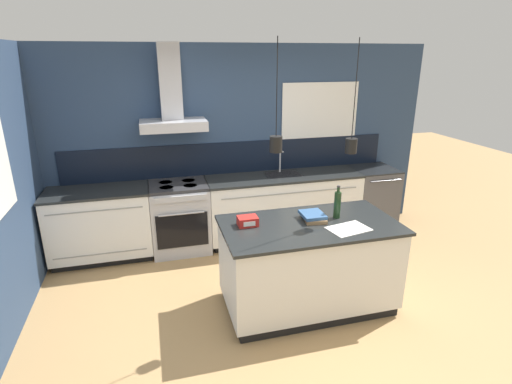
# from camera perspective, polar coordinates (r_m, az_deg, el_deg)

# --- Properties ---
(ground_plane) EXTENTS (16.00, 16.00, 0.00)m
(ground_plane) POSITION_cam_1_polar(r_m,az_deg,el_deg) (4.18, 3.00, -16.98)
(ground_plane) COLOR tan
(ground_plane) RESTS_ON ground
(wall_back) EXTENTS (5.60, 2.09, 2.60)m
(wall_back) POSITION_cam_1_polar(r_m,az_deg,el_deg) (5.42, -3.80, 7.28)
(wall_back) COLOR navy
(wall_back) RESTS_ON ground_plane
(wall_left) EXTENTS (0.08, 3.80, 2.60)m
(wall_left) POSITION_cam_1_polar(r_m,az_deg,el_deg) (4.29, -32.73, 0.32)
(wall_left) COLOR navy
(wall_left) RESTS_ON ground_plane
(counter_run_left) EXTENTS (1.23, 0.64, 0.91)m
(counter_run_left) POSITION_cam_1_polar(r_m,az_deg,el_deg) (5.33, -21.29, -4.32)
(counter_run_left) COLOR black
(counter_run_left) RESTS_ON ground_plane
(counter_run_sink) EXTENTS (2.12, 0.64, 1.26)m
(counter_run_sink) POSITION_cam_1_polar(r_m,az_deg,el_deg) (5.56, 3.91, -2.02)
(counter_run_sink) COLOR black
(counter_run_sink) RESTS_ON ground_plane
(oven_range) EXTENTS (0.73, 0.66, 0.91)m
(oven_range) POSITION_cam_1_polar(r_m,az_deg,el_deg) (5.29, -10.80, -3.53)
(oven_range) COLOR #B5B5BA
(oven_range) RESTS_ON ground_plane
(dishwasher) EXTENTS (0.61, 0.65, 0.91)m
(dishwasher) POSITION_cam_1_polar(r_m,az_deg,el_deg) (6.12, 16.06, -0.81)
(dishwasher) COLOR #4C4C51
(dishwasher) RESTS_ON ground_plane
(kitchen_island) EXTENTS (1.71, 0.92, 0.91)m
(kitchen_island) POSITION_cam_1_polar(r_m,az_deg,el_deg) (4.11, 7.46, -10.27)
(kitchen_island) COLOR black
(kitchen_island) RESTS_ON ground_plane
(bottle_on_island) EXTENTS (0.07, 0.07, 0.33)m
(bottle_on_island) POSITION_cam_1_polar(r_m,az_deg,el_deg) (4.04, 11.54, -1.74)
(bottle_on_island) COLOR #193319
(bottle_on_island) RESTS_ON kitchen_island
(book_stack) EXTENTS (0.25, 0.29, 0.07)m
(book_stack) POSITION_cam_1_polar(r_m,az_deg,el_deg) (3.98, 8.21, -3.48)
(book_stack) COLOR olive
(book_stack) RESTS_ON kitchen_island
(red_supply_box) EXTENTS (0.19, 0.15, 0.09)m
(red_supply_box) POSITION_cam_1_polar(r_m,az_deg,el_deg) (3.82, -1.20, -4.17)
(red_supply_box) COLOR red
(red_supply_box) RESTS_ON kitchen_island
(paper_pile) EXTENTS (0.42, 0.33, 0.01)m
(paper_pile) POSITION_cam_1_polar(r_m,az_deg,el_deg) (3.85, 13.11, -5.15)
(paper_pile) COLOR silver
(paper_pile) RESTS_ON kitchen_island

